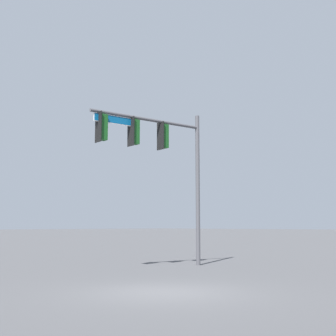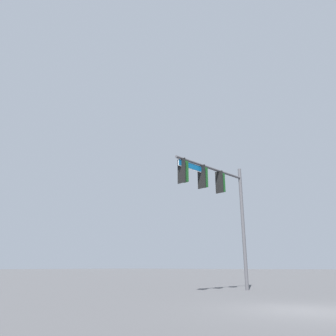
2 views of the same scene
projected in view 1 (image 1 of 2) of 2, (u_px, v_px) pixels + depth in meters
name	position (u px, v px, depth m)	size (l,w,h in m)	color
ground_plane	(164.00, 292.00, 13.21)	(400.00, 400.00, 0.00)	#474749
signal_pole_near	(157.00, 149.00, 21.41)	(5.98, 1.12, 7.27)	#47474C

